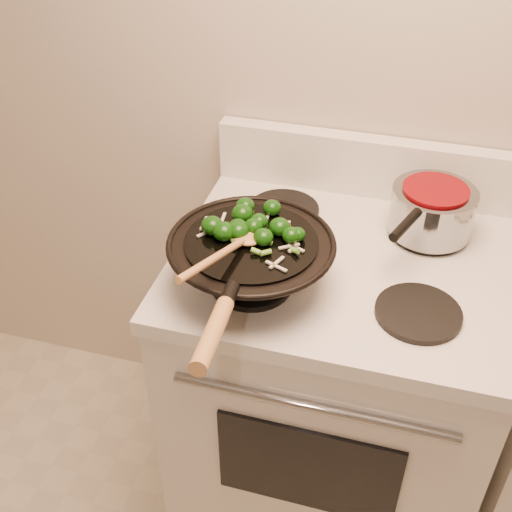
# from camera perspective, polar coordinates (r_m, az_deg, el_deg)

# --- Properties ---
(stove) EXTENTS (0.78, 0.67, 1.08)m
(stove) POSITION_cam_1_polar(r_m,az_deg,el_deg) (1.81, 6.62, -11.43)
(stove) COLOR white
(stove) RESTS_ON ground
(wok) EXTENTS (0.36, 0.59, 0.17)m
(wok) POSITION_cam_1_polar(r_m,az_deg,el_deg) (1.36, -0.46, -0.36)
(wok) COLOR black
(wok) RESTS_ON stove
(stirfry) EXTENTS (0.24, 0.21, 0.04)m
(stirfry) POSITION_cam_1_polar(r_m,az_deg,el_deg) (1.35, -0.45, 2.77)
(stirfry) COLOR #0D3708
(stirfry) RESTS_ON wok
(wooden_spoon) EXTENTS (0.09, 0.27, 0.08)m
(wooden_spoon) POSITION_cam_1_polar(r_m,az_deg,el_deg) (1.26, -2.48, 0.58)
(wooden_spoon) COLOR #B37D46
(wooden_spoon) RESTS_ON wok
(saucepan) EXTENTS (0.20, 0.31, 0.12)m
(saucepan) POSITION_cam_1_polar(r_m,az_deg,el_deg) (1.58, 15.35, 3.97)
(saucepan) COLOR gray
(saucepan) RESTS_ON stove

